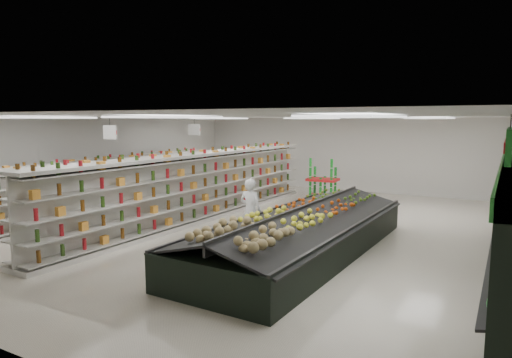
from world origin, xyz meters
The scene contains 13 objects.
floor centered at (0.00, 0.00, 0.00)m, with size 16.00×16.00×0.00m, color beige.
ceiling centered at (0.00, 0.00, 3.20)m, with size 14.00×16.00×0.02m, color white.
wall_back centered at (0.00, 8.00, 1.60)m, with size 14.00×0.02×3.20m, color silver.
wall_left centered at (-7.00, 0.00, 1.60)m, with size 0.02×16.00×3.20m, color silver.
aisle_sign_near centered at (-3.80, -2.00, 2.75)m, with size 0.52×0.06×0.75m.
aisle_sign_far centered at (-3.80, 2.00, 2.75)m, with size 0.52×0.06×0.75m.
hortifruti_banner centered at (6.25, -1.50, 2.65)m, with size 0.12×3.20×0.95m.
gondola_left centered at (-5.46, -0.79, 0.84)m, with size 1.25×10.57×1.83m.
gondola_center centered at (-2.13, -0.07, 0.96)m, with size 1.24×12.10×2.09m.
produce_island centered at (2.13, -1.83, 0.51)m, with size 2.97×7.59×1.12m.
soda_endcap centered at (-0.05, 5.23, 0.72)m, with size 1.21×0.86×1.49m.
shopper_main centered at (0.64, -1.63, 0.83)m, with size 0.60×0.40×1.65m, color white.
shopper_background centered at (-3.11, 4.59, 0.82)m, with size 0.80×0.49×1.64m, color tan.
Camera 1 is at (6.28, -11.42, 3.10)m, focal length 32.00 mm.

